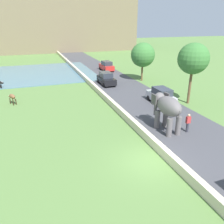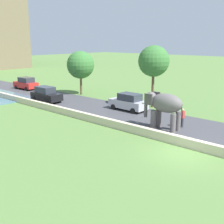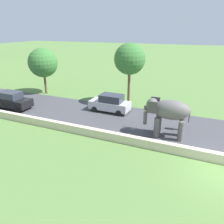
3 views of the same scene
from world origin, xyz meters
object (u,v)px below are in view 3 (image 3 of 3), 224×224
Objects in this scene: car_black at (12,100)px; car_silver at (110,103)px; elephant at (168,112)px; person_beside_elephant at (181,121)px.

car_silver is (3.15, -9.73, 0.00)m from car_black.
elephant reaches higher than car_black.
person_beside_elephant is (1.49, -0.92, -1.16)m from elephant.
car_black is (0.01, 15.79, -1.14)m from elephant.
elephant reaches higher than person_beside_elephant.
car_silver is at bearing 76.57° from person_beside_elephant.
car_black is at bearing 89.97° from elephant.
elephant is 15.83m from car_black.
elephant is 2.10m from person_beside_elephant.
elephant is at bearing -90.03° from car_black.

